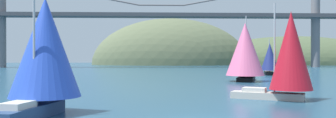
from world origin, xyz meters
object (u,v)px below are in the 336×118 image
object	(u,v)px
sailboat_crimson_sail	(289,54)
sailboat_blue_spinnaker	(44,51)
sailboat_navy_sail	(270,58)
sailboat_pink_spinnaker	(245,50)

from	to	relation	value
sailboat_crimson_sail	sailboat_blue_spinnaker	bearing A→B (deg)	-160.71
sailboat_navy_sail	sailboat_pink_spinnaker	world-z (taller)	sailboat_pink_spinnaker
sailboat_navy_sail	sailboat_blue_spinnaker	xyz separation A→B (m)	(-29.06, -44.28, 0.73)
sailboat_navy_sail	sailboat_pink_spinnaker	size ratio (longest dim) A/B	0.73
sailboat_navy_sail	sailboat_crimson_sail	size ratio (longest dim) A/B	0.87
sailboat_pink_spinnaker	sailboat_blue_spinnaker	size ratio (longest dim) A/B	1.25
sailboat_navy_sail	sailboat_crimson_sail	xyz separation A→B (m)	(-11.08, -37.99, 0.57)
sailboat_pink_spinnaker	sailboat_blue_spinnaker	bearing A→B (deg)	-125.68
sailboat_blue_spinnaker	sailboat_crimson_sail	bearing A→B (deg)	19.29
sailboat_pink_spinnaker	sailboat_blue_spinnaker	world-z (taller)	sailboat_pink_spinnaker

